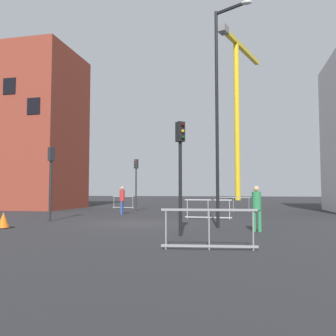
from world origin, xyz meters
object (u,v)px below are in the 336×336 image
at_px(traffic_light_island, 51,171).
at_px(pedestrian_waiting, 122,198).
at_px(construction_crane, 237,95).
at_px(streetlamp_tall, 220,102).
at_px(traffic_cone_on_verge, 3,221).
at_px(traffic_light_median, 136,176).
at_px(traffic_light_verge, 180,159).
at_px(pedestrian_walking, 257,205).

relative_size(traffic_light_island, pedestrian_waiting, 2.07).
xyz_separation_m(construction_crane, streetlamp_tall, (-0.08, -43.77, -12.14)).
bearing_deg(traffic_cone_on_verge, streetlamp_tall, 12.37).
bearing_deg(traffic_light_median, streetlamp_tall, -56.64).
distance_m(traffic_light_median, pedestrian_waiting, 3.97).
xyz_separation_m(construction_crane, traffic_light_island, (-8.89, -42.19, -14.92)).
distance_m(construction_crane, traffic_light_verge, 48.91).
bearing_deg(pedestrian_waiting, construction_crane, 79.17).
distance_m(traffic_light_median, traffic_cone_on_verge, 13.07).
relative_size(pedestrian_walking, pedestrian_waiting, 0.95).
bearing_deg(traffic_light_verge, pedestrian_waiting, 119.70).
relative_size(construction_crane, streetlamp_tall, 2.88).
distance_m(traffic_light_verge, traffic_cone_on_verge, 8.05).
xyz_separation_m(streetlamp_tall, traffic_light_island, (-8.80, 1.57, -2.78)).
relative_size(streetlamp_tall, pedestrian_waiting, 5.09).
height_order(traffic_light_verge, traffic_light_median, traffic_light_verge).
bearing_deg(pedestrian_walking, traffic_cone_on_verge, -174.98).
height_order(streetlamp_tall, traffic_light_verge, streetlamp_tall).
relative_size(streetlamp_tall, traffic_cone_on_verge, 14.27).
xyz_separation_m(construction_crane, pedestrian_waiting, (-7.00, -36.61, -16.41)).
bearing_deg(pedestrian_walking, traffic_light_island, 165.63).
distance_m(traffic_light_verge, pedestrian_walking, 3.58).
xyz_separation_m(pedestrian_walking, traffic_cone_on_verge, (-10.27, -0.90, -0.71)).
relative_size(traffic_light_median, pedestrian_waiting, 2.15).
bearing_deg(pedestrian_walking, pedestrian_waiting, 135.41).
height_order(construction_crane, traffic_light_median, construction_crane).
height_order(construction_crane, streetlamp_tall, construction_crane).
height_order(traffic_light_median, traffic_cone_on_verge, traffic_light_median).
height_order(traffic_light_median, pedestrian_walking, traffic_light_median).
height_order(streetlamp_tall, traffic_light_island, streetlamp_tall).
bearing_deg(traffic_light_verge, traffic_cone_on_verge, 173.37).
relative_size(traffic_light_median, pedestrian_walking, 2.27).
distance_m(construction_crane, streetlamp_tall, 45.42).
relative_size(traffic_light_island, traffic_light_verge, 0.96).
xyz_separation_m(traffic_light_verge, traffic_light_median, (-5.89, 13.63, -0.01)).
relative_size(streetlamp_tall, traffic_light_island, 2.46).
bearing_deg(traffic_light_median, traffic_cone_on_verge, -97.84).
height_order(pedestrian_walking, traffic_cone_on_verge, pedestrian_walking).
bearing_deg(streetlamp_tall, traffic_light_verge, -113.26).
bearing_deg(traffic_light_median, pedestrian_waiting, -86.96).
bearing_deg(traffic_light_median, pedestrian_walking, -54.28).
bearing_deg(traffic_cone_on_verge, traffic_light_verge, -6.63).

